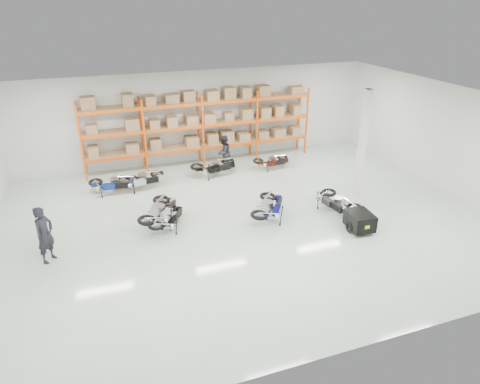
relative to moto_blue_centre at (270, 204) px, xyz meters
name	(u,v)px	position (x,y,z in m)	size (l,w,h in m)	color
room	(246,165)	(-0.91, 0.13, 1.66)	(18.00, 18.00, 18.00)	silver
pallet_rack	(200,119)	(-0.91, 6.58, 1.67)	(11.28, 0.98, 3.62)	#F4540C
structural_column	(362,145)	(4.29, 0.63, 1.66)	(0.25, 0.25, 4.50)	white
moto_blue_centre	(270,204)	(0.00, 0.00, 0.00)	(0.86, 1.94, 1.18)	#08074D
moto_silver_left	(161,208)	(-3.97, 1.03, 0.02)	(0.89, 2.01, 1.23)	#A8ABAF
moto_black_far_left	(168,215)	(-3.78, 0.54, -0.08)	(0.74, 1.67, 1.02)	black
moto_touring_right	(337,199)	(2.65, -0.42, -0.03)	(0.81, 1.83, 1.12)	black
trailer	(360,221)	(2.65, -2.02, -0.17)	(0.90, 1.72, 0.71)	black
moto_back_a	(113,181)	(-5.42, 4.38, -0.04)	(0.80, 1.80, 1.10)	navy
moto_back_b	(142,176)	(-4.20, 4.42, -0.04)	(0.81, 1.81, 1.11)	#A5AAAE
moto_back_c	(215,163)	(-0.77, 4.78, -0.01)	(0.85, 1.91, 1.17)	black
moto_back_d	(272,159)	(2.13, 4.66, -0.11)	(0.71, 1.59, 0.97)	#3B0E0B
person_left	(45,235)	(-7.82, -0.29, 0.36)	(0.69, 0.46, 1.90)	black
person_back	(224,152)	(-0.13, 5.38, 0.26)	(0.83, 0.64, 1.70)	black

